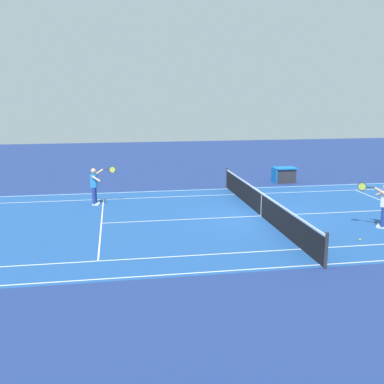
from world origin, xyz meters
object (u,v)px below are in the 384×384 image
(tennis_net, at_px, (262,204))
(tennis_player_far, at_px, (384,203))
(tennis_player_near, at_px, (95,184))
(equipment_cart_tarped, at_px, (284,175))
(tennis_ball, at_px, (360,240))

(tennis_net, xyz_separation_m, tennis_player_far, (-3.90, 2.32, 0.44))
(tennis_player_near, distance_m, equipment_cart_tarped, 10.84)
(tennis_player_far, height_order, tennis_ball, tennis_player_far)
(tennis_net, distance_m, equipment_cart_tarped, 7.55)
(tennis_net, relative_size, tennis_ball, 177.27)
(tennis_net, xyz_separation_m, equipment_cart_tarped, (-3.50, -6.69, -0.05))
(tennis_player_near, bearing_deg, tennis_net, 155.11)
(tennis_net, distance_m, tennis_ball, 4.32)
(tennis_player_far, bearing_deg, tennis_player_near, -27.12)
(tennis_player_far, xyz_separation_m, equipment_cart_tarped, (0.41, -9.02, -0.49))
(equipment_cart_tarped, bearing_deg, tennis_player_far, 92.59)
(tennis_player_near, relative_size, tennis_player_far, 1.00)
(tennis_player_near, height_order, tennis_ball, tennis_player_near)
(tennis_ball, bearing_deg, equipment_cart_tarped, -96.58)
(tennis_player_far, xyz_separation_m, tennis_ball, (1.60, 1.30, -0.90))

